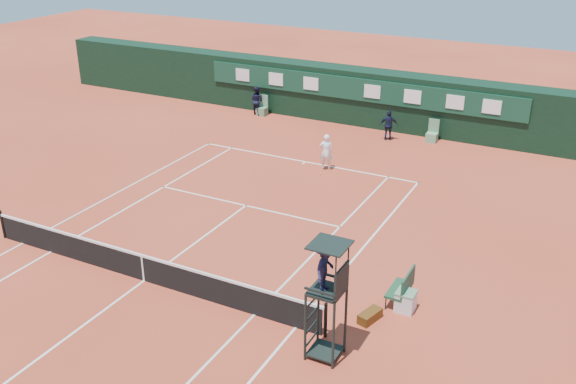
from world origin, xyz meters
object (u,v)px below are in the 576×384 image
at_px(player, 326,152).
at_px(player_bench, 403,286).
at_px(cooler, 406,301).
at_px(tennis_net, 143,267).
at_px(umpire_chair, 327,277).

bearing_deg(player, player_bench, 104.64).
bearing_deg(cooler, tennis_net, -164.05).
relative_size(umpire_chair, player, 2.02).
bearing_deg(tennis_net, player, 83.86).
bearing_deg(cooler, player_bench, 122.82).
relative_size(player_bench, player, 0.71).
distance_m(tennis_net, player, 11.56).
xyz_separation_m(cooler, player, (-6.75, 9.20, 0.52)).
bearing_deg(player, cooler, 104.52).
height_order(umpire_chair, cooler, umpire_chair).
distance_m(tennis_net, umpire_chair, 7.04).
bearing_deg(player_bench, umpire_chair, -107.52).
height_order(tennis_net, umpire_chair, umpire_chair).
distance_m(umpire_chair, player, 13.52).
height_order(umpire_chair, player_bench, umpire_chair).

